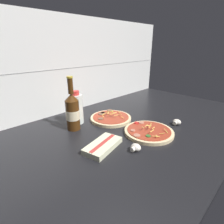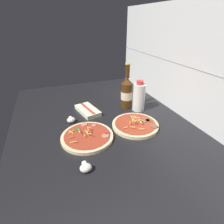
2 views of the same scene
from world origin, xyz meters
TOP-DOWN VIEW (x-y plane):
  - counter_slab at (0.00, 0.00)cm, footprint 160.00×90.00cm
  - tile_backsplash at (0.00, 45.50)cm, footprint 160.00×1.13cm
  - pizza_near at (-1.48, -9.71)cm, footprint 24.02×24.02cm
  - pizza_far at (-2.70, 15.71)cm, footprint 23.56×23.56cm
  - beer_bottle at (-24.74, 20.58)cm, footprint 6.81×6.81cm
  - oil_bottle at (-18.92, 25.86)cm, footprint 7.15×7.15cm
  - mushroom_left at (-18.23, -14.52)cm, footprint 4.57×4.36cm
  - mushroom_right at (17.66, -14.85)cm, footprint 4.62×4.40cm
  - dish_towel at (-26.35, -3.55)cm, footprint 19.18×12.82cm

SIDE VIEW (x-z plane):
  - counter_slab at x=0.00cm, z-range 0.00..2.50cm
  - pizza_near at x=-1.48cm, z-range 1.03..5.81cm
  - pizza_far at x=-2.70cm, z-range 1.01..5.92cm
  - dish_towel at x=-26.35cm, z-range 2.43..4.99cm
  - mushroom_left at x=-18.23cm, z-range 2.50..5.55cm
  - mushroom_right at x=17.66cm, z-range 2.50..5.58cm
  - oil_bottle at x=-18.92cm, z-range 1.77..19.99cm
  - beer_bottle at x=-24.74cm, z-range -1.29..25.90cm
  - tile_backsplash at x=0.00cm, z-range 0.00..60.00cm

